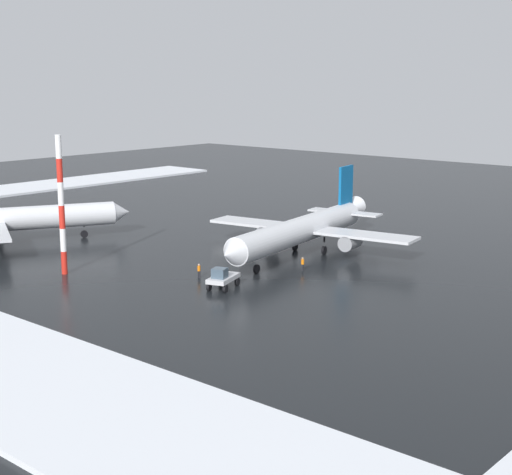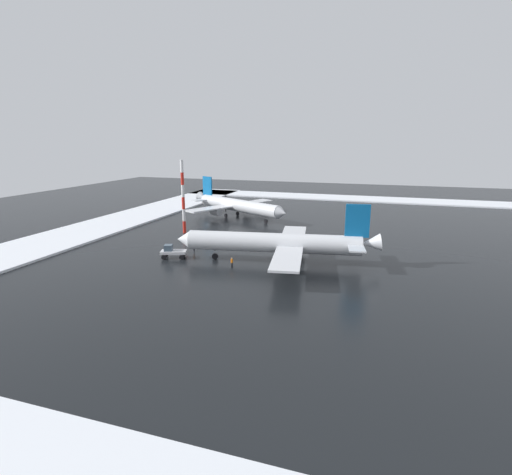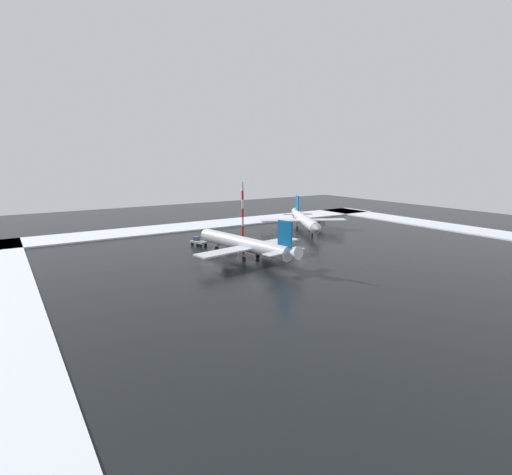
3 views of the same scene
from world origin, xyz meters
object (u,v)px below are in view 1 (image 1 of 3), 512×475
at_px(pushback_tug, 222,278).
at_px(ground_crew_near_tug, 199,270).
at_px(antenna_mast, 61,205).
at_px(airplane_distant_tail, 3,219).
at_px(ground_crew_by_nose_gear, 303,263).
at_px(airplane_far_rear, 302,229).

xyz_separation_m(pushback_tug, ground_crew_near_tug, (-5.35, 1.66, -0.31)).
distance_m(ground_crew_near_tug, antenna_mast, 17.99).
bearing_deg(airplane_distant_tail, ground_crew_by_nose_gear, -42.71).
xyz_separation_m(airplane_far_rear, airplane_distant_tail, (-36.65, -21.61, -0.06)).
height_order(airplane_distant_tail, antenna_mast, antenna_mast).
xyz_separation_m(pushback_tug, ground_crew_by_nose_gear, (1.79, 12.33, -0.31)).
bearing_deg(airplane_far_rear, airplane_distant_tail, -68.72).
relative_size(airplane_distant_tail, ground_crew_near_tug, 19.01).
bearing_deg(antenna_mast, ground_crew_by_nose_gear, 43.80).
distance_m(ground_crew_near_tug, ground_crew_by_nose_gear, 12.84).
xyz_separation_m(airplane_far_rear, pushback_tug, (3.49, -19.02, -2.24)).
bearing_deg(antenna_mast, airplane_far_rear, 59.81).
bearing_deg(airplane_distant_tail, ground_crew_near_tug, -55.32).
height_order(airplane_distant_tail, ground_crew_by_nose_gear, airplane_distant_tail).
xyz_separation_m(ground_crew_by_nose_gear, antenna_mast, (-20.73, -19.88, 7.36)).
relative_size(airplane_far_rear, pushback_tug, 7.07).
bearing_deg(pushback_tug, ground_crew_by_nose_gear, 153.17).
bearing_deg(airplane_far_rear, ground_crew_by_nose_gear, 29.05).
bearing_deg(pushback_tug, ground_crew_near_tug, -125.86).
distance_m(airplane_distant_tail, ground_crew_near_tug, 35.13).
bearing_deg(airplane_far_rear, pushback_tug, 1.15).
bearing_deg(airplane_far_rear, antenna_mast, -39.44).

